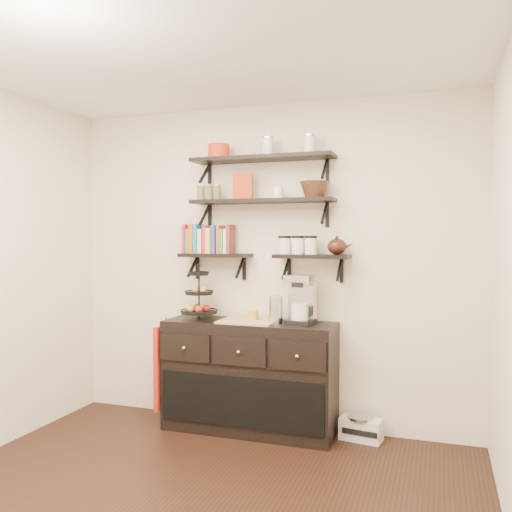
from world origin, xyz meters
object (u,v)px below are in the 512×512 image
object	(u,v)px
fruit_stand	(199,301)
radio	(361,428)
coffee_maker	(301,300)
sideboard	(249,376)

from	to	relation	value
fruit_stand	radio	world-z (taller)	fruit_stand
coffee_maker	sideboard	bearing A→B (deg)	-168.23
fruit_stand	coffee_maker	xyz separation A→B (m)	(0.88, 0.02, 0.03)
fruit_stand	coffee_maker	world-z (taller)	fruit_stand
sideboard	coffee_maker	bearing A→B (deg)	3.57
coffee_maker	radio	xyz separation A→B (m)	(0.47, 0.06, -0.99)
fruit_stand	sideboard	bearing A→B (deg)	-0.37
sideboard	coffee_maker	distance (m)	0.77
sideboard	radio	size ratio (longest dim) A/B	4.10
fruit_stand	coffee_maker	bearing A→B (deg)	1.56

